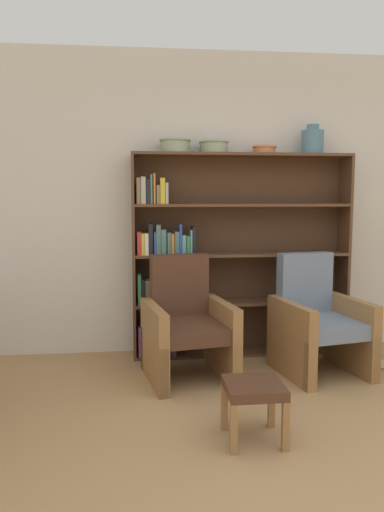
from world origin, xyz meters
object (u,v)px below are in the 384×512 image
(vase_tall, at_px, (313,141))
(footstool, at_px, (254,394))
(bowl_sage, at_px, (214,146))
(bookshelf, at_px, (222,258))
(bowl_brass, at_px, (175,145))
(armchair_leather, at_px, (187,327))
(bowl_slate, at_px, (264,149))
(armchair_cushioned, at_px, (317,323))

(vase_tall, height_order, footstool, vase_tall)
(vase_tall, bearing_deg, footstool, -118.75)
(footstool, bearing_deg, bowl_sage, 89.69)
(bookshelf, xyz_separation_m, bowl_brass, (-0.42, -0.02, 1.00))
(armchair_leather, height_order, footstool, armchair_leather)
(bowl_brass, bearing_deg, bowl_sage, 0.00)
(armchair_leather, bearing_deg, footstool, 94.34)
(bowl_brass, relative_size, bowl_slate, 1.29)
(vase_tall, height_order, armchair_leather, vase_tall)
(armchair_cushioned, bearing_deg, bowl_sage, -46.82)
(armchair_cushioned, bearing_deg, footstool, 42.60)
(armchair_leather, relative_size, armchair_cushioned, 1.00)
(vase_tall, xyz_separation_m, armchair_cushioned, (-0.11, -0.56, -1.53))
(bowl_slate, height_order, footstool, bowl_slate)
(bookshelf, distance_m, vase_tall, 1.33)
(bowl_slate, height_order, armchair_leather, bowl_slate)
(bowl_sage, bearing_deg, armchair_leather, -118.18)
(vase_tall, bearing_deg, armchair_leather, -155.08)
(bowl_brass, height_order, vase_tall, vase_tall)
(bowl_slate, bearing_deg, armchair_cushioned, -59.39)
(bookshelf, distance_m, armchair_cushioned, 1.03)
(bookshelf, bearing_deg, bowl_sage, -165.31)
(armchair_leather, relative_size, footstool, 2.75)
(armchair_leather, height_order, armchair_cushioned, same)
(bowl_slate, bearing_deg, armchair_leather, -143.60)
(bookshelf, height_order, armchair_cushioned, bookshelf)
(bowl_brass, bearing_deg, vase_tall, 0.00)
(footstool, bearing_deg, bowl_slate, 74.29)
(bookshelf, xyz_separation_m, bowl_sage, (-0.08, -0.02, 1.00))
(bowl_sage, distance_m, vase_tall, 0.90)
(armchair_leather, xyz_separation_m, armchair_cushioned, (1.08, -0.00, 0.00))
(bowl_brass, height_order, footstool, bowl_brass)
(bookshelf, height_order, bowl_slate, bowl_slate)
(bowl_brass, bearing_deg, armchair_cushioned, -26.24)
(bowl_slate, xyz_separation_m, footstool, (-0.47, -1.66, -1.58))
(bowl_brass, distance_m, bowl_sage, 0.34)
(bowl_sage, distance_m, bowl_slate, 0.46)
(bowl_brass, relative_size, armchair_leather, 0.29)
(vase_tall, distance_m, armchair_leather, 2.02)
(bookshelf, xyz_separation_m, footstool, (-0.09, -1.68, -0.61))
(bookshelf, xyz_separation_m, armchair_cushioned, (0.71, -0.58, -0.48))
(footstool, bearing_deg, bookshelf, 86.95)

